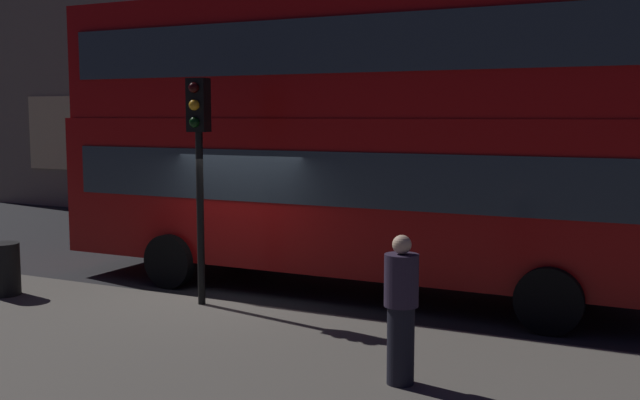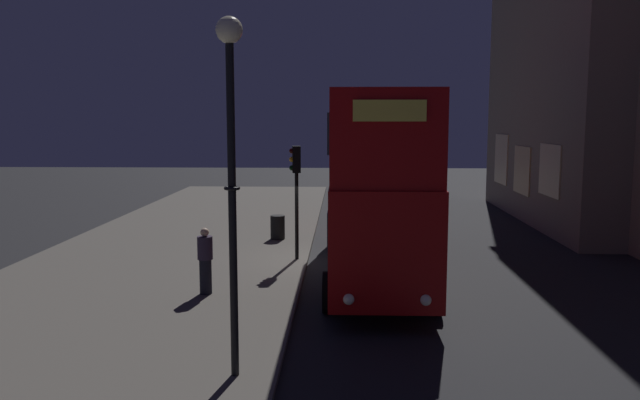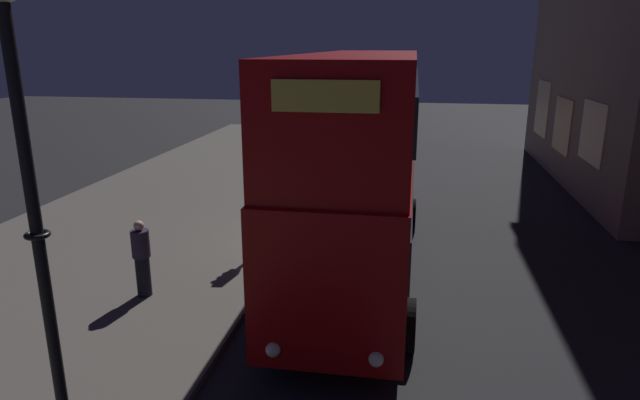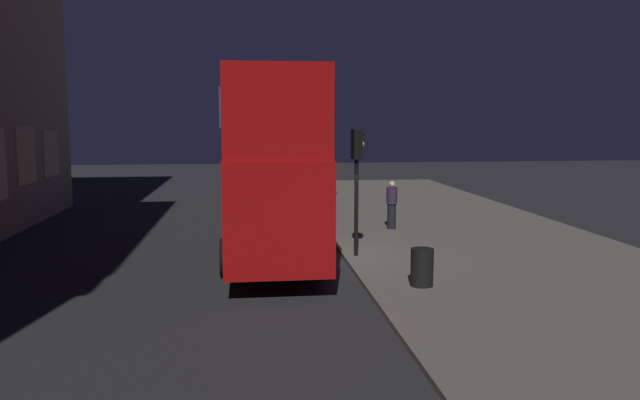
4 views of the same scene
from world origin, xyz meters
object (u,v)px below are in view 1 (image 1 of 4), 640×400
double_decker_bus (349,129)px  pedestrian (401,309)px  traffic_light_near_kerb (199,142)px  litter_bin (4,269)px

double_decker_bus → pedestrian: double_decker_bus is taller
traffic_light_near_kerb → litter_bin: 4.17m
double_decker_bus → pedestrian: 5.57m
traffic_light_near_kerb → pedestrian: traffic_light_near_kerb is taller
traffic_light_near_kerb → pedestrian: bearing=-33.5°
double_decker_bus → pedestrian: (2.66, -4.49, -1.95)m
double_decker_bus → pedestrian: bearing=-59.4°
traffic_light_near_kerb → litter_bin: bearing=-171.8°
traffic_light_near_kerb → pedestrian: size_ratio=2.11×
pedestrian → litter_bin: size_ratio=1.93×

